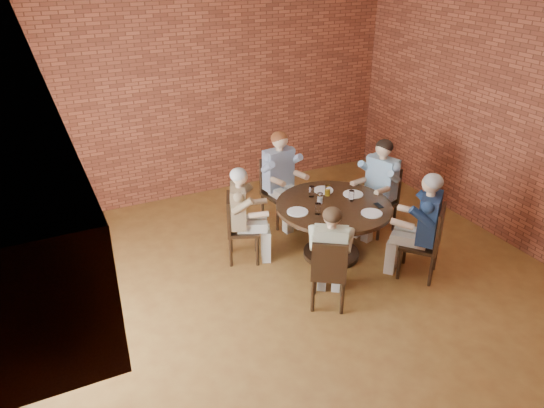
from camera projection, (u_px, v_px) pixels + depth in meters
name	position (u px, v px, depth m)	size (l,w,h in m)	color
floor	(304.00, 312.00, 5.92)	(7.00, 7.00, 0.00)	olive
wall_back	(194.00, 90.00, 7.97)	(7.00, 7.00, 0.00)	#97462B
wall_right	(542.00, 126.00, 6.44)	(7.00, 7.00, 0.00)	#97462B
dining_table	(333.00, 220.00, 6.75)	(1.46, 1.46, 0.75)	#311D10
chair_a	(381.00, 196.00, 7.41)	(0.55, 0.55, 0.95)	#311D10
diner_a	(378.00, 187.00, 7.28)	(0.54, 0.66, 1.35)	teal
chair_b	(277.00, 187.00, 7.67)	(0.50, 0.50, 0.96)	#311D10
diner_b	(281.00, 179.00, 7.53)	(0.55, 0.67, 1.37)	#808CA4
chair_c	(237.00, 226.00, 6.69)	(0.52, 0.52, 0.90)	#311D10
diner_c	(243.00, 215.00, 6.63)	(0.49, 0.60, 1.27)	brown
chair_d	(329.00, 271.00, 5.79)	(0.53, 0.53, 0.89)	#311D10
diner_d	(330.00, 257.00, 5.79)	(0.47, 0.58, 1.24)	#BDAB94
chair_e	(428.00, 240.00, 6.34)	(0.62, 0.62, 0.95)	#311D10
diner_e	(422.00, 226.00, 6.30)	(0.54, 0.67, 1.36)	#1A2B4B
plate_a	(353.00, 194.00, 6.90)	(0.26, 0.26, 0.01)	white
plate_b	(323.00, 190.00, 7.01)	(0.26, 0.26, 0.01)	white
plate_c	(298.00, 212.00, 6.46)	(0.26, 0.26, 0.01)	white
plate_d	(372.00, 213.00, 6.42)	(0.26, 0.26, 0.01)	white
glass_a	(351.00, 196.00, 6.72)	(0.07, 0.07, 0.14)	white
glass_b	(328.00, 191.00, 6.85)	(0.07, 0.07, 0.14)	white
glass_c	(312.00, 191.00, 6.83)	(0.07, 0.07, 0.14)	white
glass_d	(320.00, 198.00, 6.65)	(0.07, 0.07, 0.14)	white
glass_e	(318.00, 209.00, 6.39)	(0.07, 0.07, 0.14)	white
glass_f	(334.00, 216.00, 6.23)	(0.07, 0.07, 0.14)	white
smartphone	(379.00, 205.00, 6.62)	(0.07, 0.14, 0.01)	black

